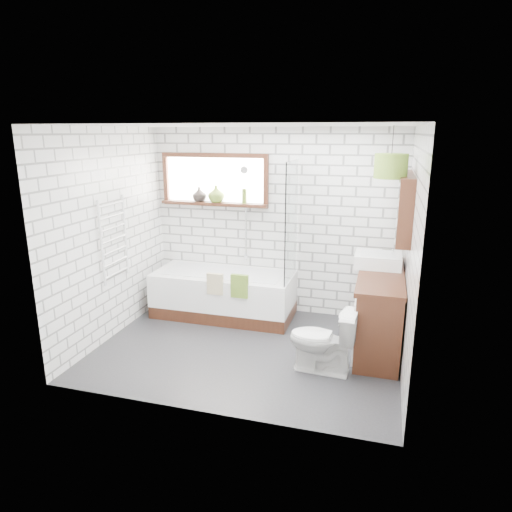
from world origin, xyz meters
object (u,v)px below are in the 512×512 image
(bathtub, at_px, (224,294))
(toilet, at_px, (322,340))
(pendant, at_px, (391,166))
(basin, at_px, (378,260))
(vanity, at_px, (380,310))

(bathtub, height_order, toilet, toilet)
(toilet, height_order, pendant, pendant)
(basin, relative_size, toilet, 0.76)
(vanity, bearing_deg, pendant, -89.44)
(basin, bearing_deg, bathtub, 176.61)
(vanity, height_order, toilet, vanity)
(vanity, xyz_separation_m, pendant, (0.00, -0.22, 1.65))
(vanity, xyz_separation_m, basin, (-0.06, 0.26, 0.53))
(vanity, bearing_deg, bathtub, 169.51)
(bathtub, bearing_deg, basin, -3.39)
(basin, height_order, toilet, basin)
(bathtub, xyz_separation_m, toilet, (1.50, -1.16, 0.05))
(vanity, relative_size, toilet, 2.24)
(basin, distance_m, pendant, 1.23)
(pendant, bearing_deg, vanity, 90.56)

